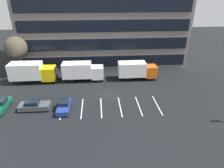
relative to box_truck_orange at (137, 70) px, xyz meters
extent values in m
plane|color=black|center=(-5.59, -5.90, -1.92)|extent=(120.00, 120.00, 0.00)
cube|color=slate|center=(-5.59, 12.10, 8.88)|extent=(34.94, 13.99, 21.60)
cube|color=black|center=(-5.59, 5.04, 0.06)|extent=(33.55, 0.16, 2.30)
cube|color=black|center=(-5.59, 5.04, 3.66)|extent=(33.55, 0.16, 2.30)
cube|color=black|center=(-5.59, 5.04, 7.26)|extent=(33.55, 0.16, 2.30)
cube|color=black|center=(-5.59, 5.04, 10.86)|extent=(33.55, 0.16, 2.30)
cube|color=silver|center=(-12.59, -9.54, -1.92)|extent=(0.14, 5.40, 0.01)
cube|color=silver|center=(-9.79, -9.54, -1.92)|extent=(0.14, 5.40, 0.01)
cube|color=silver|center=(-6.99, -9.54, -1.92)|extent=(0.14, 5.40, 0.01)
cube|color=silver|center=(-4.19, -9.54, -1.92)|extent=(0.14, 5.40, 0.01)
cube|color=silver|center=(-1.39, -9.54, -1.92)|extent=(0.14, 5.40, 0.01)
cube|color=silver|center=(1.41, -9.54, -1.92)|extent=(0.14, 5.40, 0.01)
cube|color=#D85914|center=(2.68, 0.00, -0.36)|extent=(2.15, 2.34, 2.15)
cube|color=black|center=(3.73, 0.00, 0.07)|extent=(0.06, 1.97, 0.95)
cube|color=white|center=(-0.93, 0.00, 0.18)|extent=(5.08, 2.44, 2.64)
cube|color=black|center=(3.80, 0.00, -1.29)|extent=(0.20, 2.34, 0.39)
cylinder|color=black|center=(2.68, 1.01, -1.44)|extent=(0.98, 0.29, 0.98)
cylinder|color=black|center=(2.68, -1.01, -1.44)|extent=(0.98, 0.29, 0.98)
cylinder|color=black|center=(-1.95, 1.01, -1.44)|extent=(0.98, 0.29, 0.98)
cylinder|color=black|center=(-1.95, -1.01, -1.44)|extent=(0.98, 0.29, 0.98)
cube|color=white|center=(-7.40, 0.13, -0.30)|extent=(2.23, 2.43, 2.23)
cube|color=black|center=(-6.30, 0.13, 0.14)|extent=(0.06, 2.04, 0.98)
cube|color=white|center=(-11.14, 0.13, 0.25)|extent=(5.26, 2.53, 2.73)
cube|color=black|center=(-6.23, 0.13, -1.27)|extent=(0.20, 2.43, 0.40)
cylinder|color=black|center=(-7.40, 1.17, -1.42)|extent=(1.01, 0.30, 1.01)
cylinder|color=black|center=(-7.40, -0.91, -1.42)|extent=(1.01, 0.30, 1.01)
cylinder|color=black|center=(-12.19, 1.17, -1.42)|extent=(1.01, 0.30, 1.01)
cylinder|color=black|center=(-12.19, -0.91, -1.42)|extent=(1.01, 0.30, 1.01)
cube|color=yellow|center=(-16.28, 0.08, -0.20)|extent=(2.37, 2.59, 2.37)
cube|color=black|center=(-15.11, 0.08, 0.28)|extent=(0.06, 2.18, 1.04)
cube|color=white|center=(-20.27, 0.08, 0.40)|extent=(5.61, 2.70, 2.91)
cube|color=black|center=(-15.04, 0.08, -1.22)|extent=(0.22, 2.59, 0.43)
cylinder|color=black|center=(-16.28, 1.19, -1.38)|extent=(1.08, 0.32, 1.08)
cylinder|color=black|center=(-16.28, -1.04, -1.38)|extent=(1.08, 0.32, 1.08)
cylinder|color=black|center=(-21.40, 1.19, -1.38)|extent=(1.08, 0.32, 1.08)
cylinder|color=black|center=(-21.40, -1.04, -1.38)|extent=(1.08, 0.32, 1.08)
cube|color=#474C51|center=(-16.49, -9.40, -1.34)|extent=(4.27, 1.79, 0.69)
cube|color=black|center=(-16.71, -9.40, -0.69)|extent=(1.79, 1.57, 0.60)
cylinder|color=black|center=(-15.13, -8.63, -1.63)|extent=(0.60, 0.22, 0.60)
cylinder|color=black|center=(-15.13, -10.18, -1.63)|extent=(0.60, 0.22, 0.60)
cylinder|color=black|center=(-17.86, -8.63, -1.63)|extent=(0.60, 0.22, 0.60)
cylinder|color=black|center=(-17.86, -10.18, -1.63)|extent=(0.60, 0.22, 0.60)
cube|color=navy|center=(-12.31, -9.82, -1.38)|extent=(1.65, 3.94, 0.64)
cube|color=black|center=(-12.31, -9.63, -0.79)|extent=(1.45, 1.65, 0.55)
cylinder|color=black|center=(-11.60, -11.08, -1.65)|extent=(0.20, 0.55, 0.55)
cylinder|color=black|center=(-13.03, -11.08, -1.65)|extent=(0.20, 0.55, 0.55)
cylinder|color=black|center=(-11.60, -8.56, -1.65)|extent=(0.20, 0.55, 0.55)
cylinder|color=black|center=(-13.03, -8.56, -1.65)|extent=(0.20, 0.55, 0.55)
cube|color=#0C5933|center=(-21.41, -8.97, -1.34)|extent=(1.77, 4.24, 0.69)
cube|color=black|center=(-21.41, -8.76, -0.70)|extent=(1.56, 1.78, 0.59)
cylinder|color=black|center=(-20.64, -10.33, -1.63)|extent=(0.22, 0.59, 0.59)
cylinder|color=black|center=(-20.64, -7.62, -1.63)|extent=(0.22, 0.59, 0.59)
cylinder|color=#473323|center=(-22.59, 3.65, 0.11)|extent=(0.28, 0.28, 4.07)
sphere|color=#4C4233|center=(-22.59, 3.65, 3.78)|extent=(4.15, 4.15, 4.15)
camera|label=1|loc=(-7.32, -34.33, 13.88)|focal=31.84mm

